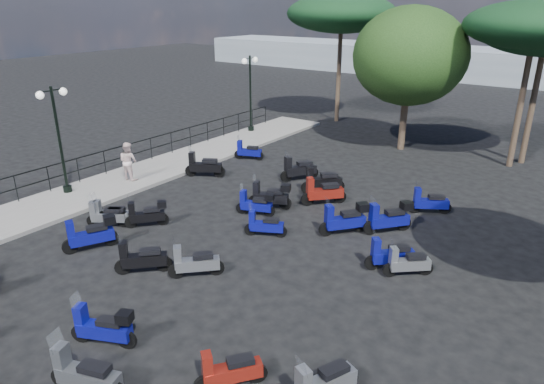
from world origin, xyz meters
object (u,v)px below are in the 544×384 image
Objects in this scene: scooter_26 at (323,384)px; scooter_23 at (429,202)px; scooter_29 at (389,218)px; scooter_20 at (103,327)px; scooter_19 at (229,371)px; scooter_14 at (142,259)px; scooter_17 at (322,181)px; scooter_28 at (390,255)px; scooter_9 at (147,215)px; scooter_27 at (407,263)px; lamp_post_1 at (58,134)px; scooter_15 at (195,263)px; scooter_31 at (107,216)px; broadleaf_tree at (410,56)px; scooter_10 at (270,196)px; scooter_16 at (256,204)px; pedestrian_far at (128,161)px; scooter_22 at (323,192)px; lamp_post_2 at (250,89)px; scooter_4 at (204,166)px; scooter_21 at (265,225)px; scooter_5 at (248,151)px; scooter_8 at (91,235)px; pine_2 at (342,14)px; pine_1 at (536,25)px; scooter_3 at (111,215)px; scooter_30 at (345,220)px; scooter_11 at (299,169)px; scooter_13 at (85,375)px.

scooter_23 is at bearing -58.73° from scooter_26.
scooter_20 is at bearing 111.89° from scooter_29.
scooter_19 is at bearing 47.60° from scooter_26.
scooter_17 is at bearing -51.70° from scooter_14.
scooter_23 is 4.76m from scooter_28.
scooter_9 reaches higher than scooter_27.
scooter_15 is (8.84, -1.55, -2.18)m from lamp_post_1.
broadleaf_tree is at bearing -50.23° from scooter_31.
scooter_10 is 0.87m from scooter_16.
scooter_23 is (0.28, 11.28, 0.02)m from scooter_19.
pedestrian_far is 8.71m from scooter_22.
lamp_post_2 is at bearing -17.93° from scooter_14.
scooter_17 is at bearing -105.06° from scooter_4.
scooter_22 is (0.19, 3.60, 0.10)m from scooter_21.
lamp_post_2 is at bearing 15.05° from scooter_5.
scooter_31 is (-1.02, 1.36, -0.10)m from scooter_8.
scooter_22 is 10.29m from scooter_26.
scooter_27 is at bearing -55.32° from pine_2.
scooter_15 is 18.32m from pine_1.
scooter_26 is at bearing -15.35° from lamp_post_1.
scooter_8 is at bearing -83.40° from pine_2.
scooter_14 is at bearing 94.00° from scooter_29.
lamp_post_1 is 4.60m from scooter_3.
scooter_16 is 1.01× the size of scooter_23.
scooter_23 is (4.37, 0.54, -0.07)m from scooter_17.
scooter_17 reaches higher than scooter_27.
lamp_post_1 is 11.78m from scooter_30.
scooter_4 is at bearing 32.79° from scooter_28.
scooter_22 reaches higher than scooter_11.
scooter_23 reaches higher than scooter_16.
scooter_17 is at bearing -35.73° from lamp_post_2.
scooter_30 is (2.20, 5.06, 0.09)m from scooter_15.
scooter_17 is 4.40m from scooter_23.
lamp_post_2 is at bearing 10.40° from scooter_28.
scooter_23 is (9.77, -1.29, 0.02)m from scooter_5.
lamp_post_2 is 21.25m from scooter_19.
scooter_14 is 4.33m from scooter_21.
scooter_17 is at bearing 12.54° from scooter_29.
broadleaf_tree reaches higher than scooter_28.
lamp_post_1 reaches higher than scooter_3.
scooter_10 is 6.43m from scooter_27.
scooter_5 is 0.90× the size of scooter_11.
scooter_19 is at bearing -168.82° from scooter_9.
pine_2 is at bearing 147.84° from broadleaf_tree.
scooter_13 is 9.51m from scooter_16.
broadleaf_tree is at bearing -59.84° from scooter_4.
scooter_5 is at bearing 20.46° from scooter_16.
scooter_13 is 0.22× the size of pine_1.
broadleaf_tree is (-0.29, 12.88, 4.51)m from scooter_21.
scooter_30 reaches higher than scooter_21.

